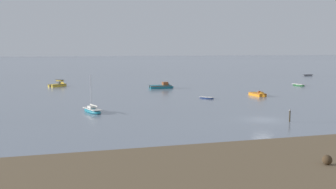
# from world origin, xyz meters

# --- Properties ---
(ground_plane) EXTENTS (800.00, 800.00, 0.00)m
(ground_plane) POSITION_xyz_m (0.00, 0.00, 0.00)
(ground_plane) COLOR gray
(tidal_rock_near) EXTENTS (0.76, 0.76, 0.76)m
(tidal_rock_near) POSITION_xyz_m (-5.73, -20.03, 0.65)
(tidal_rock_near) COLOR #402F1E
(tidal_rock_near) RESTS_ON mudflat_shore
(rowboat_moored_0) EXTENTS (2.64, 2.84, 0.46)m
(rowboat_moored_0) POSITION_xyz_m (1.03, 22.22, 0.12)
(rowboat_moored_0) COLOR navy
(rowboat_moored_0) RESTS_ON ground
(rowboat_moored_1) EXTENTS (2.84, 2.88, 0.48)m
(rowboat_moored_1) POSITION_xyz_m (-23.86, 70.44, 0.13)
(rowboat_moored_1) COLOR gold
(rowboat_moored_1) RESTS_ON ground
(motorboat_moored_1) EXTENTS (1.91, 4.65, 1.55)m
(motorboat_moored_1) POSITION_xyz_m (12.10, 22.84, 0.21)
(motorboat_moored_1) COLOR orange
(motorboat_moored_1) RESTS_ON ground
(rowboat_moored_2) EXTENTS (1.83, 4.01, 0.61)m
(rowboat_moored_2) POSITION_xyz_m (31.77, 39.18, 0.17)
(rowboat_moored_2) COLOR #23602D
(rowboat_moored_2) RESTS_ON ground
(sailboat_moored_0) EXTENTS (2.89, 5.19, 5.55)m
(sailboat_moored_0) POSITION_xyz_m (-20.47, 12.24, 0.24)
(sailboat_moored_0) COLOR #197084
(sailboat_moored_0) RESTS_ON ground
(rowboat_moored_3) EXTENTS (3.89, 1.68, 0.60)m
(rowboat_moored_3) POSITION_xyz_m (55.02, 68.46, 0.16)
(rowboat_moored_3) COLOR gray
(rowboat_moored_3) RESTS_ON ground
(motorboat_moored_2) EXTENTS (5.80, 2.08, 2.17)m
(motorboat_moored_2) POSITION_xyz_m (-1.39, 42.41, 0.33)
(motorboat_moored_2) COLOR #197084
(motorboat_moored_2) RESTS_ON ground
(motorboat_moored_3) EXTENTS (4.90, 4.48, 1.70)m
(motorboat_moored_3) POSITION_xyz_m (-24.19, 53.87, 0.23)
(motorboat_moored_3) COLOR gold
(motorboat_moored_3) RESTS_ON ground
(mooring_post_near) EXTENTS (0.22, 0.22, 1.71)m
(mooring_post_near) POSITION_xyz_m (2.52, -2.19, 0.74)
(mooring_post_near) COLOR #3B3323
(mooring_post_near) RESTS_ON ground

